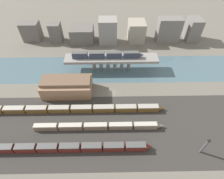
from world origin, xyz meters
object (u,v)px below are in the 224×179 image
object	(u,v)px
train_yard_mid	(98,126)
warehouse_building	(67,86)
train_yard_near	(61,148)
train_yard_far	(73,109)
signal_tower	(204,146)
train_on_bridge	(108,55)

from	to	relation	value
train_yard_mid	warehouse_building	distance (m)	31.57
warehouse_building	train_yard_near	bearing A→B (deg)	-85.69
train_yard_far	signal_tower	bearing A→B (deg)	-21.65
train_on_bridge	warehouse_building	xyz separation A→B (m)	(-23.43, -20.85, -6.62)
warehouse_building	signal_tower	bearing A→B (deg)	-30.39
warehouse_building	train_yard_far	bearing A→B (deg)	-70.83
train_yard_mid	warehouse_building	size ratio (longest dim) A/B	2.30
train_yard_near	train_yard_far	world-z (taller)	train_yard_near
train_yard_mid	signal_tower	distance (m)	47.97
train_yard_near	train_yard_mid	distance (m)	19.46
train_yard_mid	train_yard_far	world-z (taller)	train_yard_far
train_yard_mid	train_yard_far	bearing A→B (deg)	142.01
train_yard_near	warehouse_building	world-z (taller)	warehouse_building
train_yard_mid	signal_tower	xyz separation A→B (m)	(46.03, -12.93, 3.87)
train_yard_near	signal_tower	world-z (taller)	signal_tower
train_yard_far	warehouse_building	bearing A→B (deg)	109.17
train_yard_near	warehouse_building	xyz separation A→B (m)	(-2.71, 35.98, 2.88)
train_yard_mid	train_yard_far	xyz separation A→B (m)	(-13.90, 10.85, 0.04)
train_yard_near	warehouse_building	distance (m)	36.20
train_on_bridge	train_yard_mid	world-z (taller)	train_on_bridge
train_yard_near	signal_tower	xyz separation A→B (m)	(62.17, -2.07, 3.62)
signal_tower	train_yard_mid	bearing A→B (deg)	164.31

